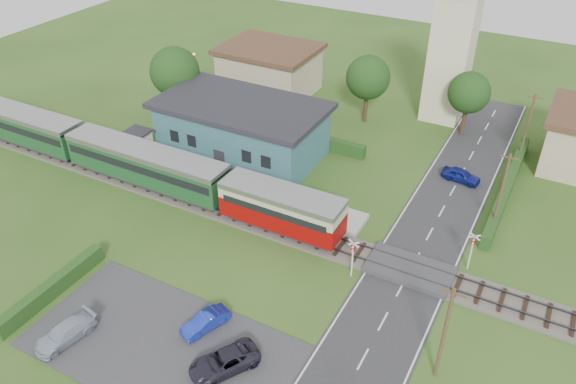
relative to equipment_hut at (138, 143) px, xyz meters
The scene contains 30 objects.
ground 18.82m from the equipment_hut, 16.11° to the right, with size 120.00×120.00×0.00m, color #2D4C19.
railway_track 18.36m from the equipment_hut, 10.08° to the right, with size 76.00×3.20×0.49m.
road 28.53m from the equipment_hut, 10.52° to the right, with size 6.00×70.00×0.05m, color #28282B.
car_park 23.90m from the equipment_hut, 46.19° to the right, with size 17.00×9.00×0.08m, color #333335.
crossing_deck 28.22m from the equipment_hut, ahead, with size 6.20×3.40×0.45m, color #333335.
platform 8.14m from the equipment_hut, ahead, with size 30.00×3.00×0.45m, color gray.
equipment_hut is the anchor object (origin of this frame).
station_building 9.92m from the equipment_hut, 35.92° to the left, with size 16.00×9.00×5.30m.
train 3.28m from the equipment_hut, 79.51° to the right, with size 43.20×2.90×3.40m.
church_tower 33.48m from the equipment_hut, 44.75° to the left, with size 6.00×6.00×17.60m.
house_west 20.05m from the equipment_hut, 81.38° to the left, with size 10.80×8.80×5.50m.
hedge_carpark 18.61m from the equipment_hut, 67.85° to the right, with size 0.80×9.00×1.20m, color #193814.
hedge_roadside 33.98m from the equipment_hut, 18.54° to the left, with size 0.80×18.00×1.20m, color #193814.
hedge_station 13.09m from the equipment_hut, 52.16° to the left, with size 22.00×0.80×1.30m, color #193814.
tree_a 9.73m from the equipment_hut, 102.80° to the left, with size 5.20×5.20×8.00m.
tree_b 24.16m from the equipment_hut, 48.05° to the left, with size 4.60×4.60×7.34m.
tree_c 32.81m from the equipment_hut, 37.29° to the left, with size 4.20×4.20×6.78m.
utility_pole_b 34.14m from the equipment_hut, 19.18° to the right, with size 1.40×0.22×7.00m.
utility_pole_c 32.61m from the equipment_hut, ahead, with size 1.40×0.22×7.00m.
utility_pole_d 36.37m from the equipment_hut, 27.55° to the left, with size 1.40×0.22×7.00m.
crossing_signal_near 25.04m from the equipment_hut, 12.94° to the right, with size 0.84×0.28×3.28m.
crossing_signal_far 31.61m from the equipment_hut, ahead, with size 0.84×0.28×3.28m.
streetlamp_west 15.39m from the equipment_hut, 105.12° to the left, with size 0.30×0.30×5.15m.
streetlamp_east 40.41m from the equipment_hut, 32.67° to the left, with size 0.30×0.30×5.15m.
car_on_road 30.17m from the equipment_hut, 20.87° to the left, with size 1.38×3.43×1.17m, color navy.
car_park_blue 23.34m from the equipment_hut, 39.09° to the right, with size 1.16×3.32×1.09m, color #182AA3.
car_park_silver 22.54m from the equipment_hut, 61.03° to the right, with size 1.63×4.02×1.17m, color #ACB6C5.
car_park_dark 26.88m from the equipment_hut, 38.73° to the right, with size 1.97×4.28×1.19m, color #252231.
pedestrian_near 16.82m from the equipment_hut, ahead, with size 0.58×0.38×1.59m, color gray.
pedestrian_far 1.38m from the equipment_hut, 18.40° to the left, with size 0.79×0.61×1.62m, color gray.
Camera 1 is at (16.75, -29.12, 27.74)m, focal length 35.00 mm.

